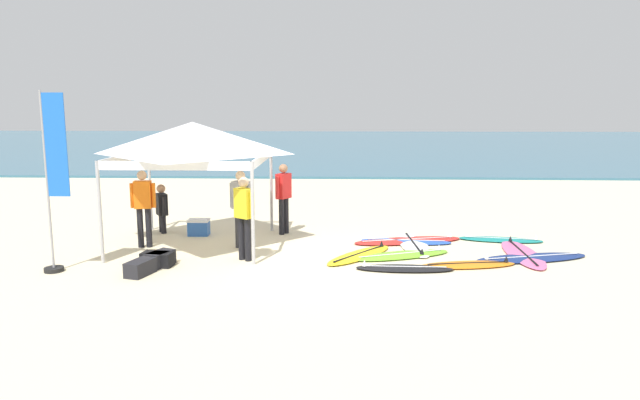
# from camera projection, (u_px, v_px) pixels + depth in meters

# --- Properties ---
(ground_plane) EXTENTS (80.00, 80.00, 0.00)m
(ground_plane) POSITION_uv_depth(u_px,v_px,m) (313.00, 258.00, 12.03)
(ground_plane) COLOR beige
(sea) EXTENTS (80.00, 36.00, 0.10)m
(sea) POSITION_uv_depth(u_px,v_px,m) (333.00, 145.00, 41.76)
(sea) COLOR #386B84
(sea) RESTS_ON ground
(canopy_tent) EXTENTS (3.15, 3.15, 2.75)m
(canopy_tent) POSITION_uv_depth(u_px,v_px,m) (193.00, 139.00, 12.68)
(canopy_tent) COLOR #B7B7BC
(canopy_tent) RESTS_ON ground
(surfboard_navy) EXTENTS (2.53, 1.24, 0.19)m
(surfboard_navy) POSITION_uv_depth(u_px,v_px,m) (531.00, 258.00, 11.88)
(surfboard_navy) COLOR navy
(surfboard_navy) RESTS_ON ground
(surfboard_black) EXTENTS (1.88, 0.55, 0.19)m
(surfboard_black) POSITION_uv_depth(u_px,v_px,m) (404.00, 268.00, 11.14)
(surfboard_black) COLOR black
(surfboard_black) RESTS_ON ground
(surfboard_teal) EXTENTS (1.95, 0.79, 0.19)m
(surfboard_teal) POSITION_uv_depth(u_px,v_px,m) (501.00, 239.00, 13.44)
(surfboard_teal) COLOR #19847F
(surfboard_teal) RESTS_ON ground
(surfboard_white) EXTENTS (0.76, 2.31, 0.19)m
(surfboard_white) POSITION_uv_depth(u_px,v_px,m) (414.00, 244.00, 12.98)
(surfboard_white) COLOR white
(surfboard_white) RESTS_ON ground
(surfboard_orange) EXTENTS (1.98, 0.82, 0.19)m
(surfboard_orange) POSITION_uv_depth(u_px,v_px,m) (468.00, 265.00, 11.39)
(surfboard_orange) COLOR orange
(surfboard_orange) RESTS_ON ground
(surfboard_red) EXTENTS (2.64, 1.31, 0.19)m
(surfboard_red) POSITION_uv_depth(u_px,v_px,m) (408.00, 241.00, 13.35)
(surfboard_red) COLOR red
(surfboard_red) RESTS_ON ground
(surfboard_yellow) EXTENTS (1.67, 1.94, 0.19)m
(surfboard_yellow) POSITION_uv_depth(u_px,v_px,m) (359.00, 255.00, 12.10)
(surfboard_yellow) COLOR yellow
(surfboard_yellow) RESTS_ON ground
(surfboard_pink) EXTENTS (0.69, 2.41, 0.19)m
(surfboard_pink) POSITION_uv_depth(u_px,v_px,m) (523.00, 254.00, 12.20)
(surfboard_pink) COLOR pink
(surfboard_pink) RESTS_ON ground
(surfboard_blue) EXTENTS (2.09, 0.72, 0.19)m
(surfboard_blue) POSITION_uv_depth(u_px,v_px,m) (405.00, 241.00, 13.26)
(surfboard_blue) COLOR blue
(surfboard_blue) RESTS_ON ground
(surfboard_lime) EXTENTS (2.27, 1.35, 0.19)m
(surfboard_lime) POSITION_uv_depth(u_px,v_px,m) (401.00, 255.00, 12.09)
(surfboard_lime) COLOR #7AD12D
(surfboard_lime) RESTS_ON ground
(person_red) EXTENTS (0.38, 0.48, 1.71)m
(person_red) POSITION_uv_depth(u_px,v_px,m) (284.00, 194.00, 14.02)
(person_red) COLOR black
(person_red) RESTS_ON ground
(person_orange) EXTENTS (0.55, 0.26, 1.71)m
(person_orange) POSITION_uv_depth(u_px,v_px,m) (143.00, 203.00, 12.73)
(person_orange) COLOR black
(person_orange) RESTS_ON ground
(person_grey) EXTENTS (0.51, 0.34, 1.71)m
(person_grey) POSITION_uv_depth(u_px,v_px,m) (241.00, 204.00, 12.66)
(person_grey) COLOR #2D2D33
(person_grey) RESTS_ON ground
(person_yellow) EXTENTS (0.47, 0.39, 1.71)m
(person_yellow) POSITION_uv_depth(u_px,v_px,m) (244.00, 212.00, 11.67)
(person_yellow) COLOR black
(person_yellow) RESTS_ON ground
(person_black) EXTENTS (0.37, 0.49, 1.20)m
(person_black) POSITION_uv_depth(u_px,v_px,m) (162.00, 206.00, 14.19)
(person_black) COLOR black
(person_black) RESTS_ON ground
(banner_flag) EXTENTS (0.60, 0.36, 3.40)m
(banner_flag) POSITION_uv_depth(u_px,v_px,m) (54.00, 190.00, 10.79)
(banner_flag) COLOR #99999E
(banner_flag) RESTS_ON ground
(gear_bag_near_tent) EXTENTS (0.52, 0.68, 0.28)m
(gear_bag_near_tent) POSITION_uv_depth(u_px,v_px,m) (160.00, 259.00, 11.43)
(gear_bag_near_tent) COLOR #232328
(gear_bag_near_tent) RESTS_ON ground
(gear_bag_by_pole) EXTENTS (0.48, 0.67, 0.28)m
(gear_bag_by_pole) POSITION_uv_depth(u_px,v_px,m) (140.00, 268.00, 10.80)
(gear_bag_by_pole) COLOR #232328
(gear_bag_by_pole) RESTS_ON ground
(gear_bag_on_sand) EXTENTS (0.64, 0.40, 0.28)m
(gear_bag_on_sand) POSITION_uv_depth(u_px,v_px,m) (157.00, 259.00, 11.38)
(gear_bag_on_sand) COLOR black
(gear_bag_on_sand) RESTS_ON ground
(cooler_box) EXTENTS (0.50, 0.36, 0.39)m
(cooler_box) POSITION_uv_depth(u_px,v_px,m) (199.00, 227.00, 14.00)
(cooler_box) COLOR #2D60B7
(cooler_box) RESTS_ON ground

